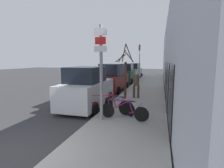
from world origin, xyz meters
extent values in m
plane|color=#333335|center=(0.00, 11.20, 0.00)|extent=(80.00, 80.00, 0.00)
cube|color=#9E9B93|center=(2.60, 14.00, 0.07)|extent=(3.20, 32.00, 0.15)
cube|color=#B2B7C1|center=(4.35, 14.00, 3.25)|extent=(0.20, 32.00, 6.50)
cube|color=black|center=(4.23, 3.05, 1.35)|extent=(0.03, 2.27, 2.41)
cube|color=black|center=(4.23, 6.22, 1.35)|extent=(0.03, 2.27, 2.41)
cube|color=black|center=(4.23, 9.39, 1.35)|extent=(0.03, 2.27, 2.41)
cube|color=black|center=(4.23, 12.56, 1.35)|extent=(0.03, 2.27, 2.41)
cylinder|color=#939399|center=(1.46, 3.42, 2.14)|extent=(0.13, 0.13, 3.97)
cube|color=white|center=(1.46, 3.34, 3.83)|extent=(0.55, 0.02, 0.29)
cube|color=red|center=(1.46, 3.34, 3.48)|extent=(0.46, 0.02, 0.29)
cube|color=white|center=(1.46, 3.34, 3.15)|extent=(0.54, 0.02, 0.24)
cylinder|color=black|center=(1.64, 3.75, 0.47)|extent=(0.63, 0.10, 0.63)
cylinder|color=black|center=(3.15, 3.60, 0.47)|extent=(0.63, 0.10, 0.63)
cylinder|color=#8C1E72|center=(2.20, 3.69, 0.76)|extent=(0.85, 0.12, 0.52)
cylinder|color=#8C1E72|center=(2.28, 3.68, 0.98)|extent=(0.99, 0.13, 0.08)
cylinder|color=#8C1E72|center=(2.69, 3.64, 0.74)|extent=(0.19, 0.05, 0.46)
cylinder|color=#8C1E72|center=(2.88, 3.62, 0.49)|extent=(0.53, 0.08, 0.08)
cylinder|color=#8C1E72|center=(2.96, 3.62, 0.71)|extent=(0.40, 0.07, 0.51)
cylinder|color=#8C1E72|center=(1.71, 3.74, 0.74)|extent=(0.19, 0.05, 0.55)
cube|color=black|center=(2.77, 3.64, 0.98)|extent=(0.21, 0.10, 0.04)
cylinder|color=#99999E|center=(1.79, 3.73, 1.01)|extent=(0.07, 0.44, 0.02)
cylinder|color=black|center=(0.53, 4.00, 0.50)|extent=(0.69, 0.14, 0.69)
cylinder|color=black|center=(2.37, 4.27, 0.50)|extent=(0.69, 0.14, 0.69)
cylinder|color=red|center=(1.22, 4.10, 0.82)|extent=(1.03, 0.19, 0.57)
cylinder|color=red|center=(1.31, 4.11, 1.06)|extent=(1.20, 0.22, 0.09)
cylinder|color=red|center=(1.82, 4.19, 0.79)|extent=(0.22, 0.07, 0.50)
cylinder|color=red|center=(2.05, 4.22, 0.52)|extent=(0.65, 0.13, 0.08)
cylinder|color=red|center=(2.14, 4.24, 0.77)|extent=(0.48, 0.10, 0.56)
cylinder|color=red|center=(0.62, 4.01, 0.79)|extent=(0.22, 0.06, 0.60)
cube|color=black|center=(1.91, 4.20, 1.05)|extent=(0.21, 0.11, 0.04)
cylinder|color=#99999E|center=(0.72, 4.02, 1.09)|extent=(0.09, 0.44, 0.02)
cylinder|color=black|center=(1.31, 5.03, 0.46)|extent=(0.53, 0.38, 0.61)
cylinder|color=black|center=(2.56, 4.18, 0.46)|extent=(0.53, 0.38, 0.61)
cylinder|color=#1E4799|center=(1.78, 4.71, 0.74)|extent=(0.72, 0.51, 0.51)
cylinder|color=#1E4799|center=(1.84, 4.67, 0.96)|extent=(0.83, 0.59, 0.08)
cylinder|color=#1E4799|center=(2.18, 4.43, 0.72)|extent=(0.17, 0.13, 0.44)
cylinder|color=#1E4799|center=(2.34, 4.33, 0.48)|extent=(0.46, 0.32, 0.07)
cylinder|color=#1E4799|center=(2.40, 4.28, 0.69)|extent=(0.35, 0.25, 0.49)
cylinder|color=#1E4799|center=(1.37, 4.99, 0.72)|extent=(0.17, 0.13, 0.53)
cube|color=black|center=(2.24, 4.39, 0.95)|extent=(0.21, 0.18, 0.04)
cylinder|color=#99999E|center=(1.43, 4.95, 0.98)|extent=(0.27, 0.38, 0.02)
cube|color=silver|center=(-0.16, 5.62, 0.83)|extent=(1.92, 4.30, 1.28)
cube|color=black|center=(-0.16, 5.45, 1.90)|extent=(1.72, 2.24, 0.85)
cylinder|color=black|center=(-1.12, 6.95, 0.34)|extent=(0.22, 0.68, 0.68)
cylinder|color=black|center=(0.78, 6.95, 0.34)|extent=(0.22, 0.68, 0.68)
cylinder|color=black|center=(-1.11, 4.28, 0.34)|extent=(0.22, 0.68, 0.68)
cylinder|color=black|center=(0.79, 4.29, 0.34)|extent=(0.22, 0.68, 0.68)
cube|color=maroon|center=(-0.22, 11.37, 0.77)|extent=(1.98, 4.78, 1.22)
cube|color=black|center=(-0.22, 11.18, 1.87)|extent=(1.72, 2.51, 0.98)
cylinder|color=black|center=(-1.08, 12.86, 0.30)|extent=(0.24, 0.61, 0.60)
cylinder|color=black|center=(0.74, 12.80, 0.30)|extent=(0.24, 0.61, 0.60)
cylinder|color=black|center=(-1.18, 9.94, 0.30)|extent=(0.24, 0.61, 0.60)
cylinder|color=black|center=(0.64, 9.88, 0.30)|extent=(0.24, 0.61, 0.60)
cube|color=#144728|center=(-0.20, 17.31, 0.80)|extent=(1.85, 4.55, 1.26)
cube|color=black|center=(-0.20, 17.13, 1.85)|extent=(1.62, 2.38, 0.82)
cylinder|color=black|center=(-1.10, 18.68, 0.32)|extent=(0.24, 0.64, 0.63)
cylinder|color=black|center=(0.62, 18.73, 0.32)|extent=(0.24, 0.64, 0.63)
cylinder|color=black|center=(-1.02, 15.89, 0.32)|extent=(0.24, 0.64, 0.63)
cylinder|color=black|center=(0.70, 15.94, 0.32)|extent=(0.24, 0.64, 0.63)
cube|color=#B2B7BC|center=(-0.09, 22.69, 0.80)|extent=(2.03, 4.83, 1.24)
cube|color=black|center=(-0.10, 22.50, 1.82)|extent=(1.75, 2.54, 0.80)
cylinder|color=black|center=(-0.94, 24.20, 0.34)|extent=(0.25, 0.68, 0.67)
cylinder|color=black|center=(0.89, 24.12, 0.34)|extent=(0.25, 0.68, 0.67)
cylinder|color=black|center=(-1.07, 21.25, 0.34)|extent=(0.25, 0.68, 0.67)
cylinder|color=black|center=(0.77, 21.17, 0.34)|extent=(0.25, 0.68, 0.67)
cylinder|color=#4C3D2D|center=(2.44, 8.23, 0.57)|extent=(0.16, 0.16, 0.84)
cylinder|color=#4C3D2D|center=(2.15, 8.17, 0.57)|extent=(0.16, 0.16, 0.84)
cylinder|color=brown|center=(2.30, 8.20, 1.33)|extent=(0.39, 0.39, 0.67)
sphere|color=tan|center=(2.30, 8.20, 1.77)|extent=(0.23, 0.23, 0.23)
cylinder|color=#4C3828|center=(1.62, 7.84, 1.36)|extent=(0.15, 0.15, 2.43)
cylinder|color=#4C3828|center=(1.45, 7.56, 2.95)|extent=(0.41, 0.64, 0.79)
cylinder|color=#4C3828|center=(1.26, 7.93, 2.82)|extent=(0.75, 0.25, 0.54)
cylinder|color=#4C3828|center=(1.77, 8.34, 3.16)|extent=(0.38, 1.05, 1.21)
cylinder|color=#4C3828|center=(1.79, 8.37, 2.89)|extent=(0.41, 1.11, 0.67)
cylinder|color=#4C3828|center=(1.41, 8.25, 3.15)|extent=(0.49, 0.89, 1.19)
cylinder|color=#939399|center=(1.26, 18.45, 2.40)|extent=(0.10, 0.10, 4.50)
cube|color=black|center=(1.26, 18.35, 4.20)|extent=(0.20, 0.16, 0.64)
sphere|color=red|center=(1.26, 18.26, 4.40)|extent=(0.11, 0.11, 0.11)
sphere|color=orange|center=(1.26, 18.26, 4.20)|extent=(0.11, 0.11, 0.11)
sphere|color=green|center=(1.26, 18.26, 4.00)|extent=(0.11, 0.11, 0.11)
camera|label=1|loc=(3.85, -3.46, 2.70)|focal=28.00mm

